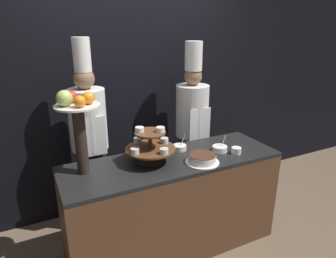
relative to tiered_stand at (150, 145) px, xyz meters
name	(u,v)px	position (x,y,z in m)	size (l,w,h in m)	color
wall_back	(133,85)	(0.20, 0.94, 0.33)	(10.00, 0.06, 2.80)	black
buffet_counter	(173,204)	(0.20, -0.03, -0.61)	(1.93, 0.63, 0.91)	brown
tiered_stand	(150,145)	(0.00, 0.00, 0.00)	(0.43, 0.43, 0.32)	brown
fruit_pedestal	(77,120)	(-0.56, 0.06, 0.29)	(0.34, 0.34, 0.68)	#2D231E
cake_round	(202,159)	(0.39, -0.20, -0.12)	(0.29, 0.29, 0.07)	white
cup_white	(236,151)	(0.77, -0.18, -0.13)	(0.09, 0.09, 0.06)	white
serving_bowl_near	(220,149)	(0.67, -0.07, -0.13)	(0.14, 0.14, 0.15)	white
serving_bowl_far	(180,147)	(0.35, 0.12, -0.13)	(0.13, 0.13, 0.15)	white
chef_left	(89,135)	(-0.39, 0.58, -0.03)	(0.35, 0.35, 1.93)	#38332D
chef_center_left	(192,122)	(0.75, 0.58, -0.06)	(0.36, 0.36, 1.87)	#38332D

